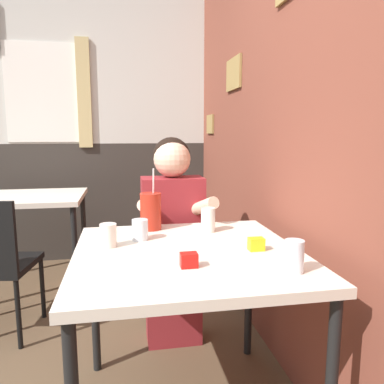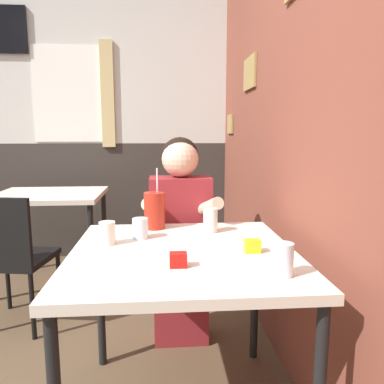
{
  "view_description": "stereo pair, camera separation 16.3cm",
  "coord_description": "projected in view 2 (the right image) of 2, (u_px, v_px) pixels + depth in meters",
  "views": [
    {
      "loc": [
        0.37,
        -1.11,
        1.2
      ],
      "look_at": [
        0.66,
        0.47,
        0.94
      ],
      "focal_mm": 35.0,
      "sensor_mm": 36.0,
      "label": 1
    },
    {
      "loc": [
        0.54,
        -1.14,
        1.2
      ],
      "look_at": [
        0.66,
        0.47,
        0.94
      ],
      "focal_mm": 35.0,
      "sensor_mm": 36.0,
      "label": 2
    }
  ],
  "objects": [
    {
      "name": "condiment_ketchup",
      "position": [
        178.0,
        260.0,
        1.3
      ],
      "size": [
        0.06,
        0.04,
        0.05
      ],
      "color": "#B7140F",
      "rests_on": "main_table"
    },
    {
      "name": "back_wall",
      "position": [
        103.0,
        116.0,
        3.52
      ],
      "size": [
        5.3,
        0.09,
        2.7
      ],
      "color": "silver",
      "rests_on": "ground_plane"
    },
    {
      "name": "glass_center",
      "position": [
        210.0,
        220.0,
        1.75
      ],
      "size": [
        0.07,
        0.07,
        0.11
      ],
      "color": "silver",
      "rests_on": "main_table"
    },
    {
      "name": "cocktail_pitcher",
      "position": [
        154.0,
        210.0,
        1.81
      ],
      "size": [
        0.1,
        0.1,
        0.3
      ],
      "color": "#B22819",
      "rests_on": "main_table"
    },
    {
      "name": "chair_near_window",
      "position": [
        9.0,
        253.0,
        2.24
      ],
      "size": [
        0.46,
        0.46,
        0.84
      ],
      "rotation": [
        0.0,
        0.0,
        -0.16
      ],
      "color": "black",
      "rests_on": "ground_plane"
    },
    {
      "name": "main_table",
      "position": [
        183.0,
        267.0,
        1.49
      ],
      "size": [
        0.88,
        0.89,
        0.74
      ],
      "color": "beige",
      "rests_on": "ground_plane"
    },
    {
      "name": "condiment_mustard",
      "position": [
        252.0,
        246.0,
        1.46
      ],
      "size": [
        0.06,
        0.04,
        0.05
      ],
      "color": "yellow",
      "rests_on": "main_table"
    },
    {
      "name": "person_seated",
      "position": [
        181.0,
        236.0,
        2.11
      ],
      "size": [
        0.42,
        0.4,
        1.18
      ],
      "color": "maroon",
      "rests_on": "ground_plane"
    },
    {
      "name": "glass_by_brick",
      "position": [
        140.0,
        228.0,
        1.65
      ],
      "size": [
        0.07,
        0.07,
        0.09
      ],
      "color": "silver",
      "rests_on": "main_table"
    },
    {
      "name": "background_table",
      "position": [
        50.0,
        204.0,
        2.91
      ],
      "size": [
        0.81,
        0.69,
        0.74
      ],
      "color": "beige",
      "rests_on": "ground_plane"
    },
    {
      "name": "brick_wall_right",
      "position": [
        263.0,
        108.0,
        2.37
      ],
      "size": [
        0.08,
        4.48,
        2.7
      ],
      "color": "brown",
      "rests_on": "ground_plane"
    },
    {
      "name": "glass_near_pitcher",
      "position": [
        284.0,
        260.0,
        1.21
      ],
      "size": [
        0.07,
        0.07,
        0.11
      ],
      "color": "silver",
      "rests_on": "main_table"
    },
    {
      "name": "glass_far_side",
      "position": [
        107.0,
        233.0,
        1.56
      ],
      "size": [
        0.07,
        0.07,
        0.1
      ],
      "color": "silver",
      "rests_on": "main_table"
    }
  ]
}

